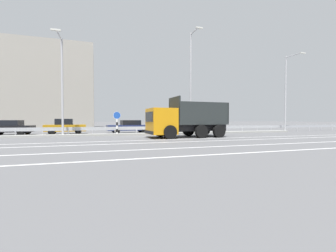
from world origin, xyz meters
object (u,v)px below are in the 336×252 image
object	(u,v)px
parked_car_2	(10,128)
parked_car_4	(130,127)
street_lamp_2	(191,79)
parked_car_5	(179,127)
dump_truck	(178,122)
street_lamp_1	(62,81)
street_lamp_3	(287,90)
median_road_sign	(117,123)
parked_car_3	(65,127)

from	to	relation	value
parked_car_2	parked_car_4	world-z (taller)	parked_car_2
street_lamp_2	parked_car_5	size ratio (longest dim) A/B	2.39
dump_truck	street_lamp_1	bearing A→B (deg)	66.06
dump_truck	street_lamp_3	size ratio (longest dim) A/B	0.75
street_lamp_3	median_road_sign	bearing A→B (deg)	179.07
parked_car_5	parked_car_4	bearing A→B (deg)	88.79
dump_truck	parked_car_2	xyz separation A→B (m)	(-14.06, 7.41, -0.51)
street_lamp_3	parked_car_4	distance (m)	18.78
parked_car_3	parked_car_2	bearing A→B (deg)	-94.32
parked_car_4	median_road_sign	bearing A→B (deg)	150.73
parked_car_2	parked_car_5	bearing A→B (deg)	-86.06
street_lamp_3	parked_car_5	size ratio (longest dim) A/B	2.07
parked_car_5	street_lamp_1	bearing A→B (deg)	105.69
parked_car_2	parked_car_4	distance (m)	11.17
parked_car_2	parked_car_3	distance (m)	4.74
street_lamp_3	parked_car_5	xyz separation A→B (m)	(-12.03, 3.87, -4.32)
median_road_sign	street_lamp_3	distance (m)	19.92
parked_car_3	street_lamp_2	bearing A→B (deg)	71.89
street_lamp_1	parked_car_4	xyz separation A→B (m)	(6.26, 3.67, -4.03)
street_lamp_2	parked_car_3	xyz separation A→B (m)	(-12.24, 3.34, -4.89)
parked_car_2	dump_truck	bearing A→B (deg)	-113.93
dump_truck	parked_car_5	bearing A→B (deg)	-23.21
dump_truck	street_lamp_1	size ratio (longest dim) A/B	0.80
parked_car_3	parked_car_4	world-z (taller)	parked_car_3
median_road_sign	parked_car_4	world-z (taller)	median_road_sign
street_lamp_1	dump_truck	bearing A→B (deg)	-22.42
street_lamp_2	parked_car_5	distance (m)	6.10
parked_car_3	parked_car_4	bearing A→B (deg)	88.57
median_road_sign	parked_car_5	bearing A→B (deg)	25.30
median_road_sign	dump_truck	bearing A→B (deg)	-40.37
median_road_sign	parked_car_5	distance (m)	8.33
median_road_sign	parked_car_4	bearing A→B (deg)	64.85
median_road_sign	street_lamp_2	bearing A→B (deg)	0.51
street_lamp_1	parked_car_3	xyz separation A→B (m)	(-0.17, 3.51, -3.98)
dump_truck	street_lamp_1	xyz separation A→B (m)	(-9.15, 3.78, 3.52)
dump_truck	median_road_sign	xyz separation A→B (m)	(-4.56, 3.88, -0.08)
median_road_sign	parked_car_3	distance (m)	5.87
dump_truck	median_road_sign	size ratio (longest dim) A/B	3.06
parked_car_2	median_road_sign	bearing A→B (deg)	-106.52
parked_car_4	parked_car_5	world-z (taller)	parked_car_4
parked_car_3	parked_car_5	xyz separation A→B (m)	(12.28, 0.15, -0.11)
street_lamp_3	parked_car_2	size ratio (longest dim) A/B	2.28
street_lamp_2	parked_car_2	world-z (taller)	street_lamp_2
dump_truck	parked_car_3	world-z (taller)	dump_truck
street_lamp_1	street_lamp_3	distance (m)	24.14
parked_car_2	parked_car_3	bearing A→B (deg)	-87.62
street_lamp_3	street_lamp_1	bearing A→B (deg)	179.49
median_road_sign	parked_car_4	size ratio (longest dim) A/B	0.45
parked_car_4	parked_car_5	xyz separation A→B (m)	(5.85, -0.01, -0.06)
dump_truck	parked_car_2	bearing A→B (deg)	60.70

